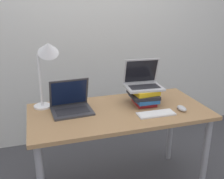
# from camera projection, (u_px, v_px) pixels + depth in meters

# --- Properties ---
(wall_back) EXTENTS (8.00, 0.05, 2.70)m
(wall_back) POSITION_uv_depth(u_px,v_px,m) (89.00, 23.00, 2.83)
(wall_back) COLOR silver
(wall_back) RESTS_ON ground_plane
(desk) EXTENTS (1.42, 0.69, 0.76)m
(desk) POSITION_uv_depth(u_px,v_px,m) (119.00, 120.00, 2.12)
(desk) COLOR #9E754C
(desk) RESTS_ON ground_plane
(laptop_left) EXTENTS (0.32, 0.27, 0.25)m
(laptop_left) POSITION_uv_depth(u_px,v_px,m) (71.00, 105.00, 2.06)
(laptop_left) COLOR #333338
(laptop_left) RESTS_ON desk
(book_stack) EXTENTS (0.24, 0.27, 0.13)m
(book_stack) POSITION_uv_depth(u_px,v_px,m) (144.00, 96.00, 2.20)
(book_stack) COLOR maroon
(book_stack) RESTS_ON desk
(laptop_on_books) EXTENTS (0.32, 0.25, 0.24)m
(laptop_on_books) POSITION_uv_depth(u_px,v_px,m) (143.00, 82.00, 2.20)
(laptop_on_books) COLOR #B2B2B7
(laptop_on_books) RESTS_ON book_stack
(wireless_keyboard) EXTENTS (0.29, 0.12, 0.01)m
(wireless_keyboard) POSITION_uv_depth(u_px,v_px,m) (156.00, 114.00, 2.00)
(wireless_keyboard) COLOR silver
(wireless_keyboard) RESTS_ON desk
(mouse) EXTENTS (0.06, 0.10, 0.04)m
(mouse) POSITION_uv_depth(u_px,v_px,m) (182.00, 108.00, 2.07)
(mouse) COLOR #B2B2B7
(mouse) RESTS_ON desk
(desk_lamp) EXTENTS (0.23, 0.20, 0.58)m
(desk_lamp) POSITION_uv_depth(u_px,v_px,m) (47.00, 56.00, 1.99)
(desk_lamp) COLOR white
(desk_lamp) RESTS_ON desk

